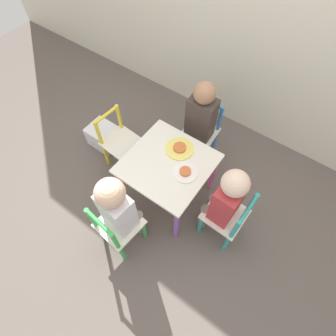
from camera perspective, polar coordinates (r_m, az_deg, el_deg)
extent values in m
plane|color=#5B514C|center=(2.13, 0.00, -5.48)|extent=(6.00, 6.00, 0.00)
cube|color=silver|center=(1.75, 0.00, 1.00)|extent=(0.56, 0.56, 0.02)
cylinder|color=#DB3D38|center=(1.94, -10.14, -4.02)|extent=(0.04, 0.04, 0.43)
cylinder|color=#8E51BC|center=(1.80, 1.82, -12.13)|extent=(0.04, 0.04, 0.43)
cylinder|color=orange|center=(2.13, -1.51, 5.38)|extent=(0.04, 0.04, 0.43)
cylinder|color=#E5599E|center=(2.00, 9.84, -1.20)|extent=(0.04, 0.04, 0.43)
cube|color=silver|center=(2.14, 6.90, 7.65)|extent=(0.28, 0.28, 0.02)
cylinder|color=#387AD1|center=(2.22, 2.82, 4.70)|extent=(0.03, 0.03, 0.27)
cylinder|color=#387AD1|center=(2.17, 7.64, 2.28)|extent=(0.03, 0.03, 0.27)
cylinder|color=#387AD1|center=(2.34, 5.50, 8.21)|extent=(0.03, 0.03, 0.27)
cylinder|color=#387AD1|center=(2.29, 10.14, 5.96)|extent=(0.03, 0.03, 0.27)
cylinder|color=#387AD1|center=(2.15, 6.08, 12.72)|extent=(0.03, 0.03, 0.26)
cylinder|color=#387AD1|center=(2.09, 11.22, 10.36)|extent=(0.03, 0.03, 0.26)
cylinder|color=#387AD1|center=(2.04, 9.06, 13.80)|extent=(0.21, 0.04, 0.02)
cube|color=silver|center=(1.80, 12.29, -9.78)|extent=(0.27, 0.27, 0.02)
cylinder|color=teal|center=(1.98, 10.53, -7.39)|extent=(0.03, 0.03, 0.27)
cylinder|color=teal|center=(1.90, 7.08, -12.05)|extent=(0.03, 0.03, 0.27)
cylinder|color=teal|center=(1.97, 15.78, -10.67)|extent=(0.03, 0.03, 0.27)
cylinder|color=teal|center=(1.89, 12.60, -15.58)|extent=(0.03, 0.03, 0.27)
cylinder|color=teal|center=(1.74, 17.78, -7.47)|extent=(0.03, 0.03, 0.26)
cylinder|color=teal|center=(1.64, 14.32, -12.92)|extent=(0.03, 0.03, 0.26)
cylinder|color=teal|center=(1.59, 17.10, -8.53)|extent=(0.03, 0.21, 0.02)
cube|color=silver|center=(1.76, -10.53, -11.82)|extent=(0.28, 0.28, 0.02)
cylinder|color=green|center=(1.88, -5.20, -13.17)|extent=(0.03, 0.03, 0.27)
cylinder|color=green|center=(1.95, -9.73, -9.14)|extent=(0.03, 0.03, 0.27)
cylinder|color=green|center=(1.85, -9.99, -17.70)|extent=(0.03, 0.03, 0.27)
cylinder|color=green|center=(1.92, -14.40, -13.37)|extent=(0.03, 0.03, 0.27)
cylinder|color=green|center=(1.60, -11.40, -15.33)|extent=(0.03, 0.03, 0.26)
cylinder|color=green|center=(1.69, -16.29, -10.44)|extent=(0.03, 0.03, 0.26)
cylinder|color=green|center=(1.54, -14.83, -11.38)|extent=(0.21, 0.04, 0.02)
cube|color=silver|center=(2.09, -10.11, 5.54)|extent=(0.28, 0.28, 0.02)
cylinder|color=yellow|center=(2.12, -9.58, 0.03)|extent=(0.03, 0.03, 0.27)
cylinder|color=yellow|center=(2.19, -5.68, 3.62)|extent=(0.03, 0.03, 0.27)
cylinder|color=yellow|center=(2.23, -13.39, 3.00)|extent=(0.03, 0.03, 0.27)
cylinder|color=yellow|center=(2.30, -9.56, 6.35)|extent=(0.03, 0.03, 0.27)
cylinder|color=yellow|center=(2.03, -14.85, 7.23)|extent=(0.03, 0.03, 0.26)
cylinder|color=yellow|center=(2.10, -10.58, 10.76)|extent=(0.03, 0.03, 0.26)
cylinder|color=yellow|center=(1.98, -13.32, 11.23)|extent=(0.04, 0.21, 0.02)
cylinder|color=#7A6B5B|center=(2.19, 3.90, 3.94)|extent=(0.07, 0.07, 0.28)
cylinder|color=#7A6B5B|center=(2.16, 6.19, 2.79)|extent=(0.07, 0.07, 0.28)
cube|color=#423833|center=(1.99, 7.18, 10.68)|extent=(0.21, 0.15, 0.35)
sphere|color=#A37556|center=(1.82, 8.02, 15.89)|extent=(0.16, 0.16, 0.16)
cylinder|color=#7A6B5B|center=(1.95, 9.34, -8.27)|extent=(0.07, 0.07, 0.28)
cylinder|color=#7A6B5B|center=(1.91, 7.70, -10.47)|extent=(0.07, 0.07, 0.28)
cube|color=#B23338|center=(1.65, 12.77, -7.14)|extent=(0.15, 0.21, 0.32)
sphere|color=beige|center=(1.45, 14.47, -3.27)|extent=(0.16, 0.16, 0.16)
cylinder|color=#7A6B5B|center=(1.89, -6.16, -11.71)|extent=(0.07, 0.07, 0.28)
cylinder|color=#7A6B5B|center=(1.92, -8.31, -9.82)|extent=(0.07, 0.07, 0.28)
cube|color=silver|center=(1.61, -10.97, -9.18)|extent=(0.21, 0.16, 0.33)
sphere|color=#DBB293|center=(1.40, -12.54, -5.35)|extent=(0.17, 0.17, 0.17)
cylinder|color=#EADB66|center=(1.80, 2.54, 4.22)|extent=(0.20, 0.20, 0.01)
cylinder|color=#CC6633|center=(1.79, 2.56, 4.48)|extent=(0.09, 0.09, 0.02)
cylinder|color=white|center=(1.70, 3.75, -0.98)|extent=(0.16, 0.16, 0.01)
cylinder|color=#CC6633|center=(1.69, 3.78, -0.73)|extent=(0.07, 0.07, 0.02)
cube|color=silver|center=(2.40, -13.78, 6.78)|extent=(0.25, 0.21, 0.19)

